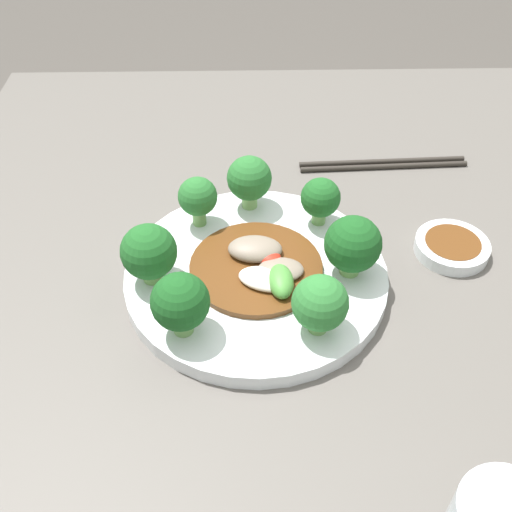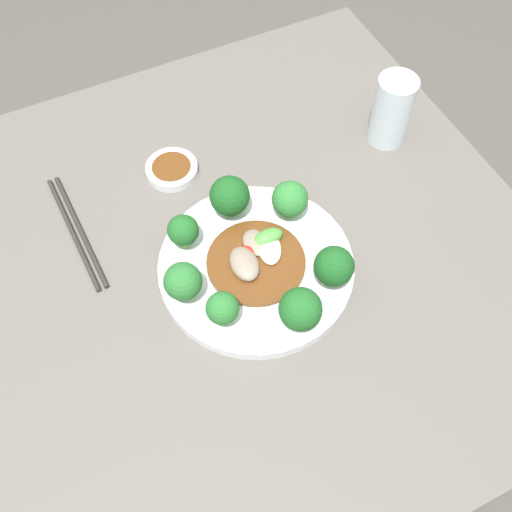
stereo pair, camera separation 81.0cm
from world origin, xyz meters
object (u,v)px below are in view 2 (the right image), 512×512
(broccoli_south, at_px, (230,196))
(broccoli_northeast, at_px, (222,309))
(chopsticks, at_px, (77,231))
(broccoli_northwest, at_px, (334,267))
(sauce_dish, at_px, (172,169))
(plate, at_px, (256,267))
(stirfry_center, at_px, (256,257))
(broccoli_east, at_px, (183,282))
(broccoli_north, at_px, (300,309))
(broccoli_southeast, at_px, (183,231))
(drinking_glass, at_px, (392,110))
(broccoli_southwest, at_px, (290,199))

(broccoli_south, bearing_deg, broccoli_northeast, 62.74)
(broccoli_south, bearing_deg, chopsticks, -19.40)
(broccoli_northwest, distance_m, broccoli_south, 0.19)
(sauce_dish, bearing_deg, broccoli_northeast, 82.80)
(plate, height_order, stirfry_center, stirfry_center)
(broccoli_east, height_order, chopsticks, broccoli_east)
(plate, distance_m, sauce_dish, 0.23)
(broccoli_north, bearing_deg, plate, -83.96)
(stirfry_center, distance_m, chopsticks, 0.28)
(broccoli_east, height_order, broccoli_southeast, broccoli_east)
(broccoli_east, xyz_separation_m, broccoli_southeast, (-0.03, -0.08, -0.00))
(stirfry_center, bearing_deg, broccoli_southeast, -40.31)
(plate, xyz_separation_m, broccoli_northeast, (0.08, 0.06, 0.05))
(broccoli_southeast, bearing_deg, sauce_dish, -103.45)
(broccoli_north, xyz_separation_m, stirfry_center, (0.01, -0.11, -0.03))
(broccoli_east, relative_size, drinking_glass, 0.55)
(drinking_glass, distance_m, sauce_dish, 0.37)
(sauce_dish, bearing_deg, broccoli_northwest, 112.86)
(stirfry_center, bearing_deg, broccoli_northeast, 40.46)
(broccoli_north, relative_size, drinking_glass, 0.56)
(broccoli_northeast, distance_m, broccoli_south, 0.18)
(plate, relative_size, broccoli_southeast, 4.82)
(broccoli_north, bearing_deg, broccoli_east, -40.26)
(plate, bearing_deg, broccoli_northeast, 38.96)
(broccoli_east, bearing_deg, broccoli_north, 139.74)
(broccoli_northwest, height_order, sauce_dish, broccoli_northwest)
(broccoli_northeast, bearing_deg, stirfry_center, -139.54)
(plate, xyz_separation_m, chopsticks, (0.22, -0.18, -0.01))
(plate, bearing_deg, broccoli_northwest, 138.89)
(drinking_glass, bearing_deg, broccoli_northwest, 43.12)
(broccoli_northwest, relative_size, broccoli_south, 0.99)
(broccoli_southeast, relative_size, drinking_glass, 0.48)
(broccoli_northeast, xyz_separation_m, stirfry_center, (-0.08, -0.07, -0.03))
(broccoli_northeast, xyz_separation_m, broccoli_north, (-0.09, 0.04, 0.00))
(plate, height_order, broccoli_north, broccoli_north)
(broccoli_northwest, bearing_deg, drinking_glass, -136.88)
(broccoli_north, bearing_deg, sauce_dish, -80.78)
(chopsticks, bearing_deg, broccoli_northeast, 119.63)
(broccoli_southwest, distance_m, broccoli_southeast, 0.16)
(broccoli_northwest, distance_m, stirfry_center, 0.12)
(plate, height_order, drinking_glass, drinking_glass)
(broccoli_northeast, relative_size, sauce_dish, 0.73)
(plate, bearing_deg, broccoli_east, 2.82)
(broccoli_northeast, height_order, broccoli_southeast, broccoli_northeast)
(broccoli_southwest, relative_size, drinking_glass, 0.53)
(broccoli_north, relative_size, chopsticks, 0.30)
(broccoli_south, xyz_separation_m, sauce_dish, (0.05, -0.12, -0.05))
(broccoli_north, bearing_deg, stirfry_center, -85.60)
(broccoli_northwest, height_order, broccoli_south, same)
(broccoli_east, relative_size, sauce_dish, 0.80)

